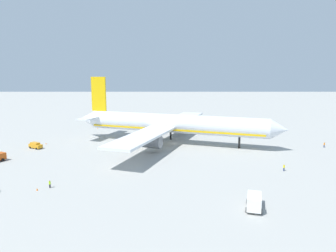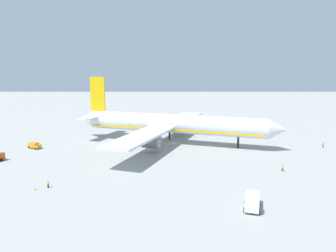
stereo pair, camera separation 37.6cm
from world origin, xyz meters
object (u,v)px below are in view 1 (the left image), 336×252
(traffic_cone_2, at_px, (187,123))
(service_van, at_px, (35,145))
(airliner, at_px, (171,124))
(ground_worker_3, at_px, (324,145))
(traffic_cone_0, at_px, (97,128))
(traffic_cone_1, at_px, (46,143))
(traffic_cone_4, at_px, (37,189))
(service_truck_1, at_px, (254,201))
(traffic_cone_3, at_px, (196,124))
(ground_worker_1, at_px, (50,184))
(ground_worker_2, at_px, (284,168))

(traffic_cone_2, bearing_deg, service_van, -135.85)
(airliner, height_order, service_van, airliner)
(ground_worker_3, xyz_separation_m, traffic_cone_0, (-82.65, 34.55, -0.60))
(ground_worker_3, bearing_deg, traffic_cone_1, 177.20)
(traffic_cone_2, xyz_separation_m, traffic_cone_4, (-36.75, -87.72, 0.00))
(service_truck_1, relative_size, traffic_cone_1, 12.02)
(traffic_cone_3, height_order, traffic_cone_4, same)
(ground_worker_1, bearing_deg, traffic_cone_0, 94.56)
(ground_worker_1, xyz_separation_m, traffic_cone_1, (-16.83, 41.24, -0.55))
(traffic_cone_1, relative_size, traffic_cone_4, 1.00)
(service_truck_1, bearing_deg, ground_worker_3, 52.55)
(service_truck_1, relative_size, traffic_cone_0, 12.02)
(ground_worker_2, height_order, traffic_cone_2, ground_worker_2)
(ground_worker_3, bearing_deg, traffic_cone_2, 130.52)
(traffic_cone_0, bearing_deg, ground_worker_2, -44.78)
(ground_worker_1, height_order, traffic_cone_2, ground_worker_1)
(ground_worker_2, distance_m, traffic_cone_2, 77.23)
(service_van, xyz_separation_m, ground_worker_3, (94.84, 1.42, -0.16))
(airliner, relative_size, ground_worker_3, 42.59)
(traffic_cone_0, bearing_deg, traffic_cone_2, 20.41)
(airliner, distance_m, traffic_cone_0, 42.84)
(service_van, height_order, ground_worker_3, service_van)
(ground_worker_1, xyz_separation_m, traffic_cone_3, (38.63, 82.14, -0.55))
(traffic_cone_0, bearing_deg, ground_worker_3, -22.69)
(airliner, xyz_separation_m, ground_worker_1, (-26.29, -43.42, -5.88))
(ground_worker_3, height_order, traffic_cone_0, ground_worker_3)
(traffic_cone_4, bearing_deg, traffic_cone_1, 108.97)
(service_van, height_order, ground_worker_1, service_van)
(airliner, xyz_separation_m, traffic_cone_1, (-43.11, -2.19, -6.43))
(airliner, relative_size, traffic_cone_1, 132.81)
(service_truck_1, bearing_deg, traffic_cone_3, 91.42)
(ground_worker_2, bearing_deg, ground_worker_1, -168.01)
(service_truck_1, xyz_separation_m, traffic_cone_3, (-2.29, 92.55, -1.18))
(ground_worker_1, bearing_deg, traffic_cone_2, 68.12)
(service_truck_1, distance_m, traffic_cone_3, 92.58)
(service_truck_1, xyz_separation_m, service_van, (-58.79, 45.64, -0.42))
(traffic_cone_3, bearing_deg, ground_worker_3, -49.87)
(service_truck_1, relative_size, ground_worker_3, 3.85)
(service_van, xyz_separation_m, ground_worker_1, (17.87, -35.24, -0.21))
(service_van, bearing_deg, traffic_cone_4, -66.81)
(traffic_cone_0, xyz_separation_m, traffic_cone_2, (40.31, 14.99, 0.00))
(traffic_cone_4, bearing_deg, ground_worker_2, 13.02)
(ground_worker_3, relative_size, traffic_cone_2, 3.12)
(ground_worker_2, xyz_separation_m, traffic_cone_1, (-71.26, 29.68, -0.59))
(traffic_cone_0, xyz_separation_m, traffic_cone_1, (-11.14, -29.97, 0.00))
(traffic_cone_0, bearing_deg, traffic_cone_3, 13.86)
(traffic_cone_1, height_order, traffic_cone_3, same)
(traffic_cone_0, bearing_deg, traffic_cone_1, -110.39)
(service_van, bearing_deg, ground_worker_1, -63.11)
(service_truck_1, bearing_deg, service_van, 142.18)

